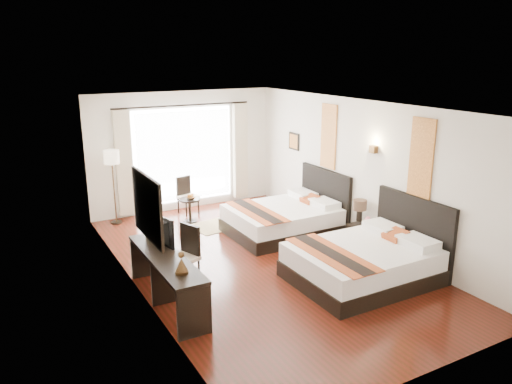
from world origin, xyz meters
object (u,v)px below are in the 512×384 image
television (154,230)px  side_table (190,210)px  bed_near (366,261)px  window_chair (188,202)px  bed_far (286,218)px  vase (368,223)px  console_desk (167,280)px  table_lamp (360,207)px  desk_chair (183,267)px  floor_lamp (112,162)px  nightstand (361,236)px  fruit_bowl (191,198)px

television → side_table: (1.67, 2.77, -0.72)m
bed_near → window_chair: bearing=105.0°
window_chair → bed_far: bearing=17.9°
television → bed_near: bearing=-126.7°
vase → console_desk: console_desk is taller
side_table → bed_near: bearing=-70.6°
vase → table_lamp: bearing=78.2°
desk_chair → floor_lamp: floor_lamp is taller
nightstand → table_lamp: 0.58m
nightstand → window_chair: (-2.14, 3.64, 0.04)m
bed_far → vase: size_ratio=17.69×
nightstand → floor_lamp: (-3.78, 3.75, 1.16)m
floor_lamp → fruit_bowl: floor_lamp is taller
nightstand → television: bearing=176.2°
console_desk → side_table: 3.73m
bed_far → window_chair: size_ratio=2.55×
window_chair → console_desk: bearing=-38.3°
bed_far → floor_lamp: floor_lamp is taller
nightstand → television: television is taller
console_desk → bed_far: bearing=28.1°
table_lamp → vase: 0.40m
bed_far → fruit_bowl: bearing=133.2°
television → floor_lamp: floor_lamp is taller
desk_chair → fruit_bowl: size_ratio=4.88×
television → console_desk: bearing=165.0°
desk_chair → floor_lamp: size_ratio=0.60×
window_chair → desk_chair: bearing=-35.5°
console_desk → desk_chair: size_ratio=2.24×
desk_chair → side_table: (1.26, 2.84, -0.03)m
fruit_bowl → desk_chair: bearing=-114.4°
console_desk → desk_chair: 0.65m
bed_far → table_lamp: size_ratio=5.23×
table_lamp → console_desk: table_lamp is taller
console_desk → vase: bearing=1.5°
vase → side_table: (-2.30, 3.21, -0.29)m
bed_near → bed_far: 2.54m
nightstand → desk_chair: 3.59m
television → desk_chair: television is taller
floor_lamp → desk_chair: bearing=-86.8°
floor_lamp → window_chair: (1.65, -0.11, -1.12)m
floor_lamp → nightstand: bearing=-44.7°
floor_lamp → side_table: bearing=-26.3°
table_lamp → television: 4.04m
bed_far → side_table: bed_far is taller
floor_lamp → window_chair: floor_lamp is taller
nightstand → television: (-4.00, 0.26, 0.76)m
bed_near → vase: 1.28m
vase → desk_chair: size_ratio=0.13×
bed_near → fruit_bowl: bearing=109.3°
desk_chair → floor_lamp: 3.73m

